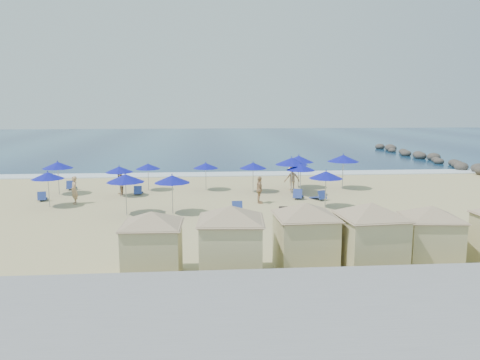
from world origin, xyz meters
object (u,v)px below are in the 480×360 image
object	(u,v)px
umbrella_1	(48,176)
umbrella_10	(343,158)
trash_bin	(287,216)
umbrella_4	(148,166)
beachgoer_0	(74,190)
umbrella_5	(206,166)
cabana_4	(431,229)
beachgoer_3	(292,178)
umbrella_3	(125,178)
umbrella_12	(292,161)
beachgoer_2	(259,190)
umbrella_9	(299,159)
umbrella_0	(58,165)
cabana_0	(152,236)
cabana_1	(231,233)
umbrella_11	(326,175)
umbrella_8	(301,167)
cabana_2	(305,228)
umbrella_6	(172,179)
cabana_3	(371,229)
beachgoer_1	(120,184)
rock_jetty	(425,157)
umbrella_2	(119,169)
umbrella_7	(253,166)

from	to	relation	value
umbrella_1	umbrella_10	size ratio (longest dim) A/B	0.85
trash_bin	umbrella_4	world-z (taller)	umbrella_4
beachgoer_0	umbrella_5	bearing A→B (deg)	88.60
cabana_4	beachgoer_3	world-z (taller)	cabana_4
umbrella_3	umbrella_12	bearing A→B (deg)	28.19
beachgoer_2	umbrella_9	bearing A→B (deg)	-33.91
umbrella_0	umbrella_1	size ratio (longest dim) A/B	1.06
umbrella_12	beachgoer_0	world-z (taller)	umbrella_12
cabana_0	cabana_1	xyz separation A→B (m)	(2.82, -0.24, 0.14)
umbrella_11	beachgoer_0	size ratio (longest dim) A/B	1.33
umbrella_4	umbrella_12	size ratio (longest dim) A/B	0.78
umbrella_4	umbrella_8	bearing A→B (deg)	-14.68
cabana_1	beachgoer_0	size ratio (longest dim) A/B	2.67
cabana_0	umbrella_11	distance (m)	14.27
umbrella_11	beachgoer_2	xyz separation A→B (m)	(-3.82, 1.72, -1.18)
beachgoer_2	cabana_2	bearing A→B (deg)	-178.06
cabana_4	trash_bin	bearing A→B (deg)	121.18
cabana_0	umbrella_6	world-z (taller)	cabana_0
cabana_4	beachgoer_0	world-z (taller)	cabana_4
cabana_3	beachgoer_1	xyz separation A→B (m)	(-11.94, 16.16, -0.90)
rock_jetty	umbrella_2	world-z (taller)	umbrella_2
umbrella_5	umbrella_4	bearing A→B (deg)	176.51
umbrella_3	umbrella_12	distance (m)	12.01
umbrella_12	trash_bin	bearing A→B (deg)	-102.12
trash_bin	cabana_1	bearing A→B (deg)	-110.28
umbrella_1	umbrella_9	distance (m)	17.37
cabana_3	beachgoer_2	world-z (taller)	cabana_3
umbrella_10	umbrella_9	bearing A→B (deg)	168.39
cabana_0	beachgoer_2	bearing A→B (deg)	66.72
umbrella_1	umbrella_6	distance (m)	8.09
beachgoer_2	rock_jetty	bearing A→B (deg)	-43.84
umbrella_0	umbrella_2	xyz separation A→B (m)	(4.37, -1.02, -0.21)
umbrella_2	umbrella_7	xyz separation A→B (m)	(9.24, 0.76, 0.07)
trash_bin	umbrella_2	size ratio (longest dim) A/B	0.39
trash_bin	umbrella_12	distance (m)	8.71
umbrella_6	beachgoer_0	distance (m)	7.26
umbrella_9	umbrella_5	bearing A→B (deg)	-177.31
rock_jetty	umbrella_7	xyz separation A→B (m)	(-21.57, -18.08, 1.57)
umbrella_6	umbrella_11	distance (m)	9.18
cabana_3	umbrella_9	world-z (taller)	cabana_3
cabana_4	umbrella_0	world-z (taller)	cabana_4
umbrella_1	umbrella_11	bearing A→B (deg)	-5.73
cabana_1	beachgoer_1	bearing A→B (deg)	112.40
umbrella_4	umbrella_0	bearing A→B (deg)	-170.04
cabana_4	umbrella_3	xyz separation A→B (m)	(-13.06, 9.70, 0.60)
umbrella_2	beachgoer_0	xyz separation A→B (m)	(-2.45, -2.25, -0.98)
umbrella_2	umbrella_11	xyz separation A→B (m)	(13.06, -4.72, 0.18)
rock_jetty	umbrella_3	size ratio (longest dim) A/B	10.88
cabana_2	cabana_0	bearing A→B (deg)	-176.38
cabana_1	beachgoer_0	world-z (taller)	cabana_1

